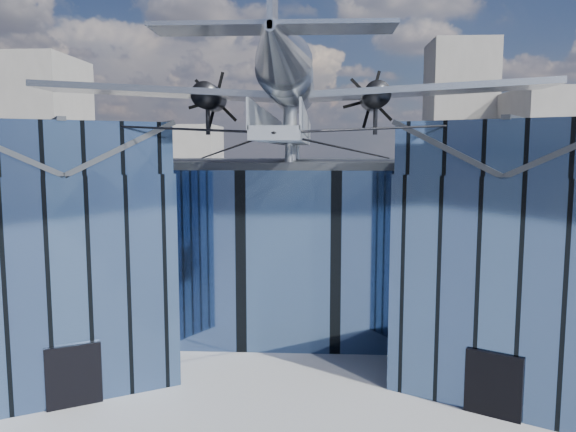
{
  "coord_description": "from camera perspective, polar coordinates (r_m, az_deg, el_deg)",
  "views": [
    {
      "loc": [
        1.51,
        -26.11,
        10.53
      ],
      "look_at": [
        0.0,
        2.0,
        7.2
      ],
      "focal_mm": 35.0,
      "sensor_mm": 36.0,
      "label": 1
    }
  ],
  "objects": [
    {
      "name": "ground_plane",
      "position": [
        28.19,
        -0.23,
        -15.19
      ],
      "size": [
        120.0,
        120.0,
        0.0
      ],
      "primitive_type": "plane",
      "color": "gray"
    },
    {
      "name": "museum",
      "position": [
        32.35,
        0.36,
        -2.13
      ],
      "size": [
        32.88,
        24.5,
        17.6
      ],
      "color": "#415B85",
      "rests_on": "ground"
    },
    {
      "name": "bg_towers",
      "position": [
        76.6,
        3.05,
        6.35
      ],
      "size": [
        77.0,
        24.5,
        26.0
      ],
      "color": "gray",
      "rests_on": "ground"
    }
  ]
}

